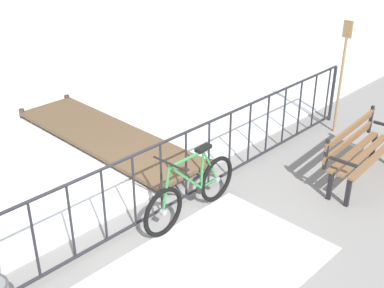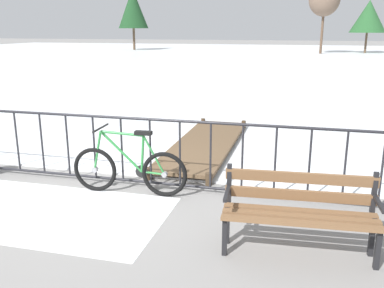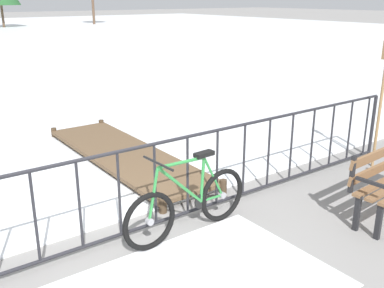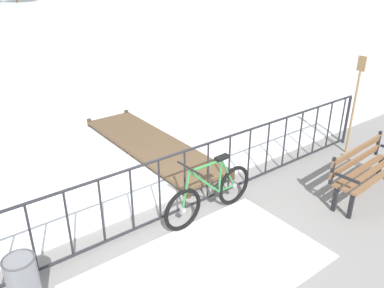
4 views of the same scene
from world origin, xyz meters
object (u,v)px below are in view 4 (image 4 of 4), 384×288
(bicycle_near_railing, at_px, (210,195))
(trash_bin, at_px, (24,285))
(oar_upright, at_px, (355,100))
(park_bench, at_px, (364,167))

(bicycle_near_railing, relative_size, trash_bin, 2.34)
(bicycle_near_railing, distance_m, oar_upright, 3.73)
(trash_bin, height_order, oar_upright, oar_upright)
(park_bench, xyz_separation_m, trash_bin, (-5.16, 0.90, -0.14))
(bicycle_near_railing, xyz_separation_m, trash_bin, (-2.78, -0.17, 0.00))
(bicycle_near_railing, relative_size, park_bench, 1.05)
(oar_upright, bearing_deg, park_bench, -140.07)
(park_bench, distance_m, oar_upright, 1.77)
(park_bench, xyz_separation_m, oar_upright, (1.27, 1.06, 0.63))
(trash_bin, distance_m, oar_upright, 6.47)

